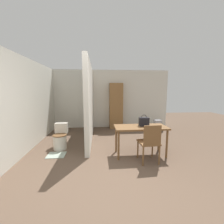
% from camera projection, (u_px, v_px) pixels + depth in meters
% --- Properties ---
extents(ground_plane, '(16.00, 16.00, 0.00)m').
position_uv_depth(ground_plane, '(120.00, 185.00, 2.62)').
color(ground_plane, brown).
extents(wall_back, '(5.48, 0.12, 2.50)m').
position_uv_depth(wall_back, '(106.00, 99.00, 6.61)').
color(wall_back, silver).
rests_on(wall_back, ground_plane).
extents(wall_left, '(0.12, 5.18, 2.50)m').
position_uv_depth(wall_left, '(31.00, 104.00, 4.29)').
color(wall_left, silver).
rests_on(wall_left, ground_plane).
extents(partition_wall, '(0.12, 3.06, 2.50)m').
position_uv_depth(partition_wall, '(90.00, 102.00, 4.98)').
color(partition_wall, silver).
rests_on(partition_wall, ground_plane).
extents(dining_table, '(1.30, 0.60, 0.74)m').
position_uv_depth(dining_table, '(141.00, 130.00, 3.75)').
color(dining_table, brown).
rests_on(dining_table, ground_plane).
extents(wooden_chair, '(0.46, 0.46, 0.90)m').
position_uv_depth(wooden_chair, '(150.00, 142.00, 3.35)').
color(wooden_chair, brown).
rests_on(wooden_chair, ground_plane).
extents(toilet, '(0.38, 0.53, 0.69)m').
position_uv_depth(toilet, '(60.00, 138.00, 4.23)').
color(toilet, silver).
rests_on(toilet, ground_plane).
extents(handbag, '(0.24, 0.14, 0.29)m').
position_uv_depth(handbag, '(144.00, 122.00, 3.76)').
color(handbag, black).
rests_on(handbag, dining_table).
extents(wooden_cabinet, '(0.56, 0.41, 1.93)m').
position_uv_depth(wooden_cabinet, '(116.00, 106.00, 6.42)').
color(wooden_cabinet, brown).
rests_on(wooden_cabinet, ground_plane).
extents(bath_mat, '(0.45, 0.39, 0.01)m').
position_uv_depth(bath_mat, '(56.00, 155.00, 3.81)').
color(bath_mat, '#99A899').
rests_on(bath_mat, ground_plane).
extents(space_heater, '(0.26, 0.23, 0.49)m').
position_uv_depth(space_heater, '(157.00, 126.00, 5.89)').
color(space_heater, '#9E9EA3').
rests_on(space_heater, ground_plane).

